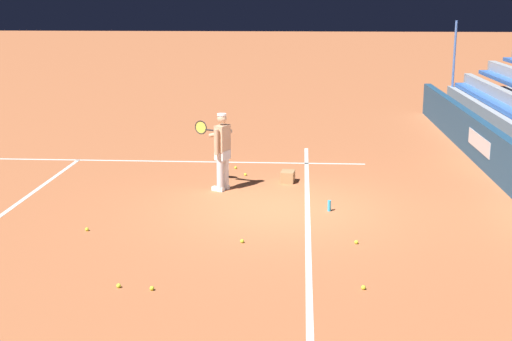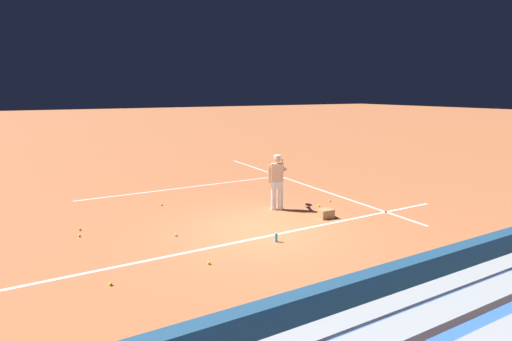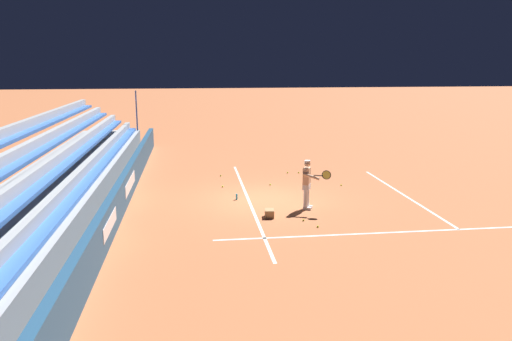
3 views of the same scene
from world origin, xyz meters
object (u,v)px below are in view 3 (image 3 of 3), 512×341
at_px(ball_box_cardboard, 269,213).
at_px(tennis_ball_near_player, 221,176).
at_px(tennis_ball_by_box, 288,173).
at_px(tennis_ball_stray_back, 318,226).
at_px(tennis_ball_midcourt, 299,173).
at_px(tennis_player, 307,184).
at_px(tennis_ball_toward_net, 341,185).
at_px(tennis_ball_far_left, 270,185).
at_px(tennis_ball_far_right, 304,220).
at_px(water_bottle, 237,197).
at_px(tennis_ball_on_baseline, 223,186).

bearing_deg(ball_box_cardboard, tennis_ball_near_player, -168.71).
distance_m(tennis_ball_by_box, tennis_ball_stray_back, 7.67).
height_order(tennis_ball_midcourt, tennis_ball_stray_back, same).
bearing_deg(ball_box_cardboard, tennis_player, 118.49).
relative_size(tennis_ball_midcourt, tennis_ball_toward_net, 1.00).
height_order(tennis_player, tennis_ball_far_left, tennis_player).
xyz_separation_m(ball_box_cardboard, tennis_ball_far_right, (0.54, 1.03, -0.10)).
height_order(ball_box_cardboard, water_bottle, ball_box_cardboard).
height_order(tennis_ball_stray_back, water_bottle, water_bottle).
bearing_deg(tennis_ball_far_right, tennis_ball_stray_back, 23.51).
xyz_separation_m(tennis_player, ball_box_cardboard, (0.78, -1.44, -0.76)).
bearing_deg(ball_box_cardboard, tennis_ball_far_right, 62.15).
xyz_separation_m(tennis_ball_by_box, tennis_ball_near_player, (0.23, -3.08, 0.00)).
height_order(tennis_ball_far_left, tennis_ball_on_baseline, same).
bearing_deg(tennis_ball_near_player, tennis_ball_toward_net, 63.67).
xyz_separation_m(tennis_ball_toward_net, tennis_ball_on_baseline, (-0.39, -4.86, 0.00)).
relative_size(tennis_ball_far_right, tennis_ball_stray_back, 1.00).
bearing_deg(tennis_ball_far_left, tennis_ball_far_right, 3.86).
relative_size(tennis_player, tennis_ball_midcourt, 25.98).
distance_m(tennis_ball_on_baseline, water_bottle, 1.98).
bearing_deg(tennis_ball_far_left, tennis_ball_stray_back, 6.46).
bearing_deg(tennis_player, tennis_ball_midcourt, 170.79).
xyz_separation_m(tennis_ball_far_right, tennis_ball_stray_back, (0.68, 0.30, 0.00)).
xyz_separation_m(ball_box_cardboard, tennis_ball_by_box, (-6.43, 1.84, -0.10)).
xyz_separation_m(tennis_ball_far_left, tennis_ball_on_baseline, (0.08, -1.98, 0.00)).
bearing_deg(tennis_player, tennis_ball_far_left, -168.05).
xyz_separation_m(tennis_ball_stray_back, tennis_ball_near_player, (-7.42, -2.56, 0.00)).
bearing_deg(water_bottle, tennis_ball_toward_net, 109.10).
relative_size(tennis_player, tennis_ball_far_left, 25.98).
bearing_deg(tennis_ball_near_player, tennis_ball_midcourt, 92.65).
distance_m(tennis_ball_midcourt, water_bottle, 5.21).
xyz_separation_m(tennis_ball_by_box, tennis_ball_stray_back, (7.65, -0.52, 0.00)).
bearing_deg(tennis_ball_far_right, tennis_player, 162.61).
height_order(tennis_ball_toward_net, tennis_ball_on_baseline, same).
bearing_deg(tennis_player, tennis_ball_stray_back, -3.33).
height_order(tennis_ball_by_box, tennis_ball_far_left, same).
bearing_deg(tennis_ball_on_baseline, tennis_ball_midcourt, 120.81).
relative_size(ball_box_cardboard, tennis_ball_stray_back, 6.06).
height_order(tennis_ball_far_right, tennis_ball_stray_back, same).
relative_size(tennis_player, tennis_ball_by_box, 25.98).
bearing_deg(tennis_ball_on_baseline, tennis_ball_toward_net, 85.39).
xyz_separation_m(ball_box_cardboard, water_bottle, (-2.27, -0.88, -0.02)).
xyz_separation_m(tennis_ball_by_box, tennis_ball_toward_net, (2.62, 1.75, 0.00)).
bearing_deg(tennis_ball_on_baseline, tennis_ball_near_player, 178.84).
bearing_deg(tennis_ball_midcourt, ball_box_cardboard, -20.24).
xyz_separation_m(tennis_ball_far_left, tennis_ball_near_player, (-1.92, -1.94, 0.00)).
bearing_deg(tennis_ball_toward_net, tennis_ball_far_right, -30.46).
relative_size(tennis_ball_far_right, water_bottle, 0.30).
distance_m(tennis_ball_toward_net, tennis_ball_stray_back, 5.52).
bearing_deg(tennis_player, water_bottle, -122.61).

